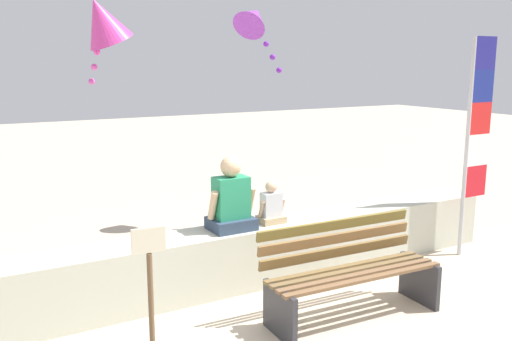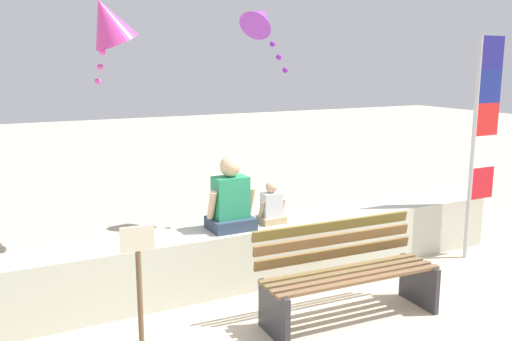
# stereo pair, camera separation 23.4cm
# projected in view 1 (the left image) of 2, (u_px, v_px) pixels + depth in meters

# --- Properties ---
(ground_plane) EXTENTS (40.00, 40.00, 0.00)m
(ground_plane) POSITION_uv_depth(u_px,v_px,m) (332.00, 328.00, 5.01)
(ground_plane) COLOR #C0AE95
(seawall_ledge) EXTENTS (6.31, 0.52, 0.65)m
(seawall_ledge) POSITION_uv_depth(u_px,v_px,m) (261.00, 252.00, 6.06)
(seawall_ledge) COLOR beige
(seawall_ledge) RESTS_ON ground
(park_bench) EXTENTS (1.75, 0.69, 0.88)m
(park_bench) POSITION_uv_depth(u_px,v_px,m) (349.00, 273.00, 5.21)
(park_bench) COLOR brown
(park_bench) RESTS_ON ground
(person_adult) EXTENTS (0.51, 0.38, 0.78)m
(person_adult) POSITION_uv_depth(u_px,v_px,m) (231.00, 201.00, 5.76)
(person_adult) COLOR #2C3C52
(person_adult) RESTS_ON seawall_ledge
(person_child) EXTENTS (0.31, 0.23, 0.47)m
(person_child) POSITION_uv_depth(u_px,v_px,m) (271.00, 206.00, 6.02)
(person_child) COLOR tan
(person_child) RESTS_ON seawall_ledge
(flag_banner) EXTENTS (0.41, 0.05, 2.68)m
(flag_banner) POSITION_uv_depth(u_px,v_px,m) (475.00, 130.00, 6.71)
(flag_banner) COLOR #B7B7BC
(flag_banner) RESTS_ON ground
(kite_magenta) EXTENTS (0.80, 0.77, 1.11)m
(kite_magenta) POSITION_uv_depth(u_px,v_px,m) (102.00, 21.00, 6.51)
(kite_magenta) COLOR #DB3D9E
(kite_purple) EXTENTS (0.75, 0.73, 1.06)m
(kite_purple) POSITION_uv_depth(u_px,v_px,m) (254.00, 19.00, 7.74)
(kite_purple) COLOR purple
(sign_post) EXTENTS (0.24, 0.04, 1.25)m
(sign_post) POSITION_uv_depth(u_px,v_px,m) (151.00, 297.00, 3.90)
(sign_post) COLOR brown
(sign_post) RESTS_ON ground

